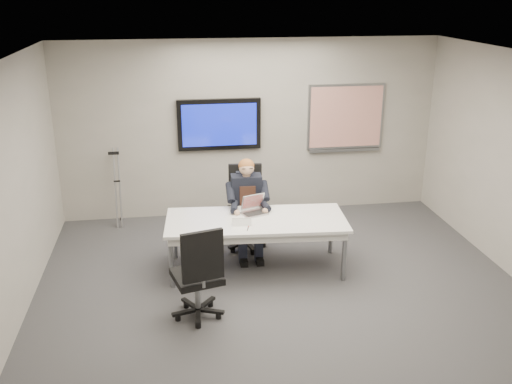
{
  "coord_description": "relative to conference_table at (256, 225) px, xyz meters",
  "views": [
    {
      "loc": [
        -1.26,
        -5.75,
        3.53
      ],
      "look_at": [
        -0.22,
        0.98,
        1.07
      ],
      "focal_mm": 40.0,
      "sensor_mm": 36.0,
      "label": 1
    }
  ],
  "objects": [
    {
      "name": "seated_person",
      "position": [
        -0.04,
        0.46,
        -0.09
      ],
      "size": [
        0.42,
        0.72,
        1.34
      ],
      "rotation": [
        0.0,
        0.0,
        -0.02
      ],
      "color": "#1D2030",
      "rests_on": "office_chair_far"
    },
    {
      "name": "floor",
      "position": [
        0.23,
        -0.94,
        -0.63
      ],
      "size": [
        6.0,
        6.0,
        0.02
      ],
      "primitive_type": "cube",
      "color": "#363638",
      "rests_on": "ground"
    },
    {
      "name": "wall_back",
      "position": [
        0.23,
        2.06,
        0.77
      ],
      "size": [
        6.0,
        0.02,
        2.8
      ],
      "primitive_type": "cube",
      "color": "#ABA59A",
      "rests_on": "ground"
    },
    {
      "name": "office_chair_near",
      "position": [
        -0.81,
        -1.09,
        -0.27
      ],
      "size": [
        0.66,
        0.66,
        1.14
      ],
      "rotation": [
        0.0,
        0.0,
        3.39
      ],
      "color": "black",
      "rests_on": "ground"
    },
    {
      "name": "office_chair_far",
      "position": [
        -0.03,
        0.72,
        -0.26
      ],
      "size": [
        0.6,
        0.6,
        1.18
      ],
      "rotation": [
        0.0,
        0.0,
        -0.08
      ],
      "color": "black",
      "rests_on": "ground"
    },
    {
      "name": "name_tent",
      "position": [
        -0.21,
        -0.16,
        0.13
      ],
      "size": [
        0.24,
        0.09,
        0.09
      ],
      "primitive_type": null,
      "rotation": [
        0.0,
        0.0,
        -0.11
      ],
      "color": "white",
      "rests_on": "conference_table"
    },
    {
      "name": "wall_left",
      "position": [
        -2.77,
        -0.94,
        0.77
      ],
      "size": [
        0.02,
        6.0,
        2.8
      ],
      "primitive_type": "cube",
      "color": "#ABA59A",
      "rests_on": "ground"
    },
    {
      "name": "crutch",
      "position": [
        -1.88,
        1.82,
        0.0
      ],
      "size": [
        0.46,
        0.73,
        1.32
      ],
      "primitive_type": null,
      "rotation": [
        -0.27,
        0.0,
        -0.44
      ],
      "color": "#9B9DA2",
      "rests_on": "ground"
    },
    {
      "name": "pen",
      "position": [
        -0.15,
        -0.29,
        0.09
      ],
      "size": [
        0.04,
        0.13,
        0.01
      ],
      "primitive_type": "cylinder",
      "rotation": [
        0.0,
        1.57,
        1.31
      ],
      "color": "black",
      "rests_on": "conference_table"
    },
    {
      "name": "laptop",
      "position": [
        0.0,
        0.23,
        0.14
      ],
      "size": [
        0.38,
        0.4,
        0.23
      ],
      "rotation": [
        0.0,
        0.0,
        0.35
      ],
      "color": "#AAAAAC",
      "rests_on": "conference_table"
    },
    {
      "name": "tv_display",
      "position": [
        -0.27,
        2.01,
        0.87
      ],
      "size": [
        1.3,
        0.09,
        0.8
      ],
      "color": "black",
      "rests_on": "wall_back"
    },
    {
      "name": "wall_front",
      "position": [
        0.23,
        -3.94,
        0.77
      ],
      "size": [
        6.0,
        0.02,
        2.8
      ],
      "primitive_type": "cube",
      "color": "#ABA59A",
      "rests_on": "ground"
    },
    {
      "name": "whiteboard",
      "position": [
        1.78,
        2.03,
        0.9
      ],
      "size": [
        1.25,
        0.08,
        1.1
      ],
      "color": "gray",
      "rests_on": "wall_back"
    },
    {
      "name": "conference_table",
      "position": [
        0.0,
        0.0,
        0.0
      ],
      "size": [
        2.37,
        1.13,
        0.71
      ],
      "rotation": [
        0.0,
        0.0,
        -0.07
      ],
      "color": "silver",
      "rests_on": "ground"
    },
    {
      "name": "ceiling",
      "position": [
        0.23,
        -0.94,
        2.17
      ],
      "size": [
        6.0,
        6.0,
        0.02
      ],
      "primitive_type": "cube",
      "color": "silver",
      "rests_on": "wall_back"
    }
  ]
}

